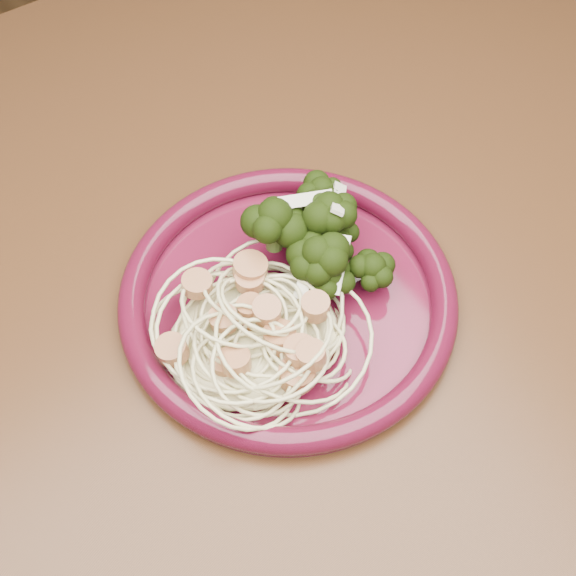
# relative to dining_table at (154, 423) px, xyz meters

# --- Properties ---
(dining_table) EXTENTS (1.20, 0.80, 0.75)m
(dining_table) POSITION_rel_dining_table_xyz_m (0.00, 0.00, 0.00)
(dining_table) COLOR #472814
(dining_table) RESTS_ON ground
(dinner_plate) EXTENTS (0.30, 0.30, 0.02)m
(dinner_plate) POSITION_rel_dining_table_xyz_m (0.11, -0.02, 0.11)
(dinner_plate) COLOR #4E0D21
(dinner_plate) RESTS_ON dining_table
(spaghetti_pile) EXTENTS (0.15, 0.14, 0.03)m
(spaghetti_pile) POSITION_rel_dining_table_xyz_m (0.07, -0.04, 0.12)
(spaghetti_pile) COLOR beige
(spaghetti_pile) RESTS_ON dinner_plate
(scallop_cluster) EXTENTS (0.15, 0.15, 0.04)m
(scallop_cluster) POSITION_rel_dining_table_xyz_m (0.07, -0.04, 0.15)
(scallop_cluster) COLOR #B97C4E
(scallop_cluster) RESTS_ON spaghetti_pile
(broccoli_pile) EXTENTS (0.13, 0.16, 0.05)m
(broccoli_pile) POSITION_rel_dining_table_xyz_m (0.16, -0.00, 0.13)
(broccoli_pile) COLOR black
(broccoli_pile) RESTS_ON dinner_plate
(onion_garnish) EXTENTS (0.09, 0.11, 0.05)m
(onion_garnish) POSITION_rel_dining_table_xyz_m (0.16, -0.00, 0.16)
(onion_garnish) COLOR beige
(onion_garnish) RESTS_ON broccoli_pile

